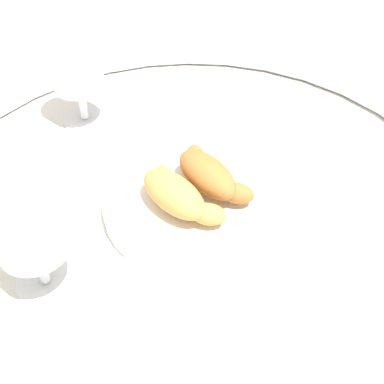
{
  "coord_description": "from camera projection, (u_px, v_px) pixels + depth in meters",
  "views": [
    {
      "loc": [
        0.37,
        -0.26,
        0.47
      ],
      "look_at": [
        -0.0,
        0.0,
        0.03
      ],
      "focal_mm": 47.26,
      "sensor_mm": 36.0,
      "label": 1
    }
  ],
  "objects": [
    {
      "name": "ground_plane",
      "position": [
        192.0,
        209.0,
        0.65
      ],
      "size": [
        2.2,
        2.2,
        0.0
      ],
      "primitive_type": "plane",
      "color": "silver"
    },
    {
      "name": "table_chrome_rim",
      "position": [
        192.0,
        202.0,
        0.64
      ],
      "size": [
        0.76,
        0.76,
        0.02
      ],
      "primitive_type": "torus",
      "color": "silver",
      "rests_on": "ground_plane"
    },
    {
      "name": "pastry_plate",
      "position": [
        192.0,
        202.0,
        0.64
      ],
      "size": [
        0.23,
        0.23,
        0.02
      ],
      "color": "white",
      "rests_on": "ground_plane"
    },
    {
      "name": "croissant_large",
      "position": [
        178.0,
        196.0,
        0.61
      ],
      "size": [
        0.14,
        0.07,
        0.04
      ],
      "color": "#D6994C",
      "rests_on": "pastry_plate"
    },
    {
      "name": "croissant_small",
      "position": [
        209.0,
        174.0,
        0.64
      ],
      "size": [
        0.14,
        0.06,
        0.04
      ],
      "color": "#AD6B33",
      "rests_on": "pastry_plate"
    },
    {
      "name": "juice_glass_left",
      "position": [
        28.0,
        227.0,
        0.5
      ],
      "size": [
        0.08,
        0.08,
        0.14
      ],
      "color": "white",
      "rests_on": "ground_plane"
    },
    {
      "name": "juice_glass_right",
      "position": [
        76.0,
        67.0,
        0.73
      ],
      "size": [
        0.08,
        0.08,
        0.14
      ],
      "color": "white",
      "rests_on": "ground_plane"
    }
  ]
}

